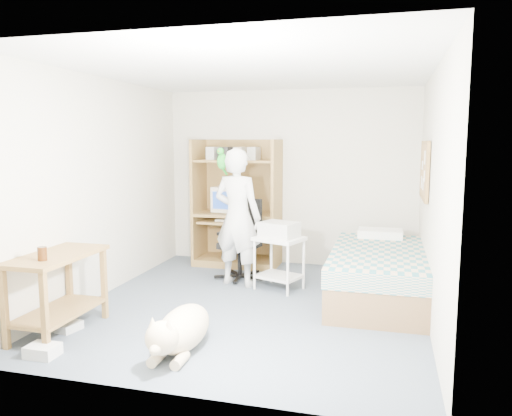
{
  "coord_description": "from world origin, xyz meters",
  "views": [
    {
      "loc": [
        1.38,
        -5.05,
        1.78
      ],
      "look_at": [
        -0.02,
        0.18,
        1.05
      ],
      "focal_mm": 35.0,
      "sensor_mm": 36.0,
      "label": 1
    }
  ],
  "objects_px": {
    "side_desk": "(58,281)",
    "printer_cart": "(279,255)",
    "person": "(237,217)",
    "dog": "(181,329)",
    "office_chair": "(242,250)",
    "computer_hutch": "(238,208)",
    "bed": "(378,274)"
  },
  "relations": [
    {
      "from": "side_desk",
      "to": "printer_cart",
      "type": "relative_size",
      "value": 1.54
    },
    {
      "from": "person",
      "to": "dog",
      "type": "xyz_separation_m",
      "value": [
        0.12,
        -2.04,
        -0.66
      ]
    },
    {
      "from": "office_chair",
      "to": "person",
      "type": "bearing_deg",
      "value": -70.71
    },
    {
      "from": "person",
      "to": "computer_hutch",
      "type": "bearing_deg",
      "value": -61.18
    },
    {
      "from": "printer_cart",
      "to": "office_chair",
      "type": "bearing_deg",
      "value": 167.91
    },
    {
      "from": "computer_hutch",
      "to": "office_chair",
      "type": "xyz_separation_m",
      "value": [
        0.26,
        -0.69,
        -0.46
      ]
    },
    {
      "from": "side_desk",
      "to": "office_chair",
      "type": "relative_size",
      "value": 0.98
    },
    {
      "from": "dog",
      "to": "printer_cart",
      "type": "bearing_deg",
      "value": 76.63
    },
    {
      "from": "dog",
      "to": "person",
      "type": "bearing_deg",
      "value": 92.03
    },
    {
      "from": "dog",
      "to": "office_chair",
      "type": "bearing_deg",
      "value": 92.54
    },
    {
      "from": "computer_hutch",
      "to": "office_chair",
      "type": "bearing_deg",
      "value": -69.36
    },
    {
      "from": "person",
      "to": "dog",
      "type": "bearing_deg",
      "value": 105.4
    },
    {
      "from": "side_desk",
      "to": "computer_hutch",
      "type": "bearing_deg",
      "value": 73.86
    },
    {
      "from": "side_desk",
      "to": "office_chair",
      "type": "xyz_separation_m",
      "value": [
        1.11,
        2.24,
        -0.13
      ]
    },
    {
      "from": "computer_hutch",
      "to": "office_chair",
      "type": "height_order",
      "value": "computer_hutch"
    },
    {
      "from": "office_chair",
      "to": "person",
      "type": "distance_m",
      "value": 0.57
    },
    {
      "from": "bed",
      "to": "printer_cart",
      "type": "distance_m",
      "value": 1.17
    },
    {
      "from": "computer_hutch",
      "to": "printer_cart",
      "type": "bearing_deg",
      "value": -51.69
    },
    {
      "from": "person",
      "to": "dog",
      "type": "relative_size",
      "value": 1.45
    },
    {
      "from": "dog",
      "to": "printer_cart",
      "type": "relative_size",
      "value": 1.8
    },
    {
      "from": "bed",
      "to": "dog",
      "type": "xyz_separation_m",
      "value": [
        -1.58,
        -1.92,
        -0.1
      ]
    },
    {
      "from": "person",
      "to": "printer_cart",
      "type": "relative_size",
      "value": 2.61
    },
    {
      "from": "side_desk",
      "to": "office_chair",
      "type": "height_order",
      "value": "office_chair"
    },
    {
      "from": "printer_cart",
      "to": "computer_hutch",
      "type": "bearing_deg",
      "value": 148.83
    },
    {
      "from": "office_chair",
      "to": "dog",
      "type": "relative_size",
      "value": 0.87
    },
    {
      "from": "computer_hutch",
      "to": "printer_cart",
      "type": "distance_m",
      "value": 1.41
    },
    {
      "from": "computer_hutch",
      "to": "office_chair",
      "type": "relative_size",
      "value": 1.77
    },
    {
      "from": "computer_hutch",
      "to": "person",
      "type": "relative_size",
      "value": 1.06
    },
    {
      "from": "bed",
      "to": "dog",
      "type": "bearing_deg",
      "value": -129.55
    },
    {
      "from": "dog",
      "to": "side_desk",
      "type": "bearing_deg",
      "value": 174.17
    },
    {
      "from": "computer_hutch",
      "to": "person",
      "type": "height_order",
      "value": "computer_hutch"
    },
    {
      "from": "side_desk",
      "to": "bed",
      "type": "bearing_deg",
      "value": 32.5
    }
  ]
}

